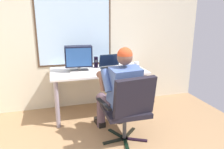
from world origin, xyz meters
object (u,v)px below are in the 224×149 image
office_chair (129,106)px  person_seated (120,90)px  crt_monitor (79,57)px  desk_speaker (96,62)px  wine_glass (136,65)px  desk (98,76)px  laptop (111,65)px

office_chair → person_seated: person_seated is taller
crt_monitor → desk_speaker: bearing=29.6°
crt_monitor → desk_speaker: (0.30, 0.17, -0.14)m
office_chair → wine_glass: 0.92m
office_chair → desk_speaker: size_ratio=5.16×
desk → office_chair: office_chair is taller
desk_speaker → crt_monitor: bearing=-150.4°
desk_speaker → office_chair: bearing=-81.8°
office_chair → laptop: bearing=86.3°
desk → wine_glass: (0.56, -0.21, 0.20)m
laptop → desk: bearing=-166.2°
laptop → wine_glass: size_ratio=2.71×
office_chair → crt_monitor: bearing=115.6°
person_seated → crt_monitor: size_ratio=2.87×
wine_glass → office_chair: bearing=-117.2°
desk → office_chair: size_ratio=1.62×
laptop → wine_glass: (0.33, -0.27, 0.04)m
crt_monitor → laptop: 0.56m
desk → desk_speaker: (0.00, 0.17, 0.19)m
person_seated → wine_glass: 0.70m
person_seated → office_chair: bearing=-82.5°
laptop → office_chair: bearing=-93.7°
desk → laptop: 0.29m
office_chair → person_seated: 0.28m
office_chair → wine_glass: (0.39, 0.77, 0.32)m
office_chair → desk_speaker: desk_speaker is taller
crt_monitor → wine_glass: crt_monitor is taller
desk → desk_speaker: desk_speaker is taller
desk → wine_glass: bearing=-20.7°
desk → office_chair: (0.17, -0.98, -0.12)m
person_seated → laptop: person_seated is taller
office_chair → crt_monitor: size_ratio=2.16×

